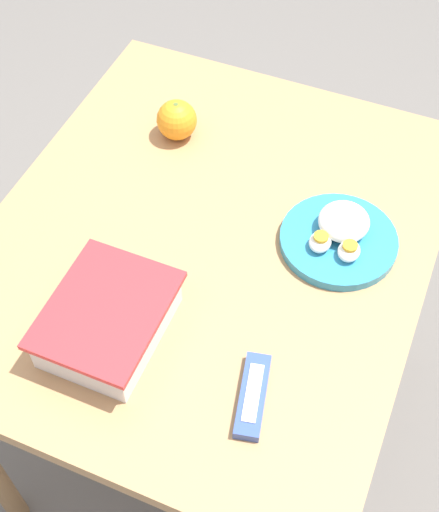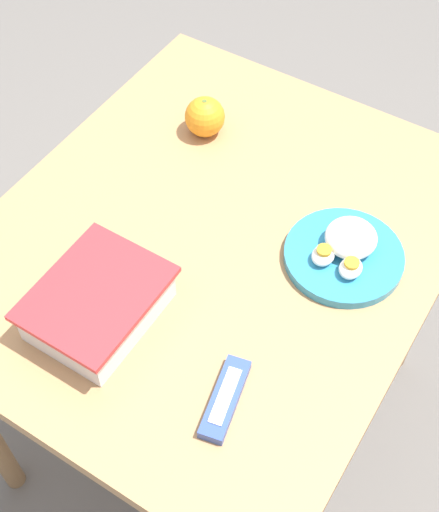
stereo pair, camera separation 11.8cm
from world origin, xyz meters
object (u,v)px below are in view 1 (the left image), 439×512
food_container (108,322)px  rice_plate (340,235)px  candy_bar (253,396)px  orange_fruit (177,120)px

food_container → rice_plate: food_container is taller
rice_plate → candy_bar: rice_plate is taller
rice_plate → candy_bar: 0.34m
food_container → orange_fruit: bearing=11.4°
orange_fruit → rice_plate: size_ratio=0.38×
rice_plate → candy_bar: (-0.33, 0.03, -0.01)m
orange_fruit → candy_bar: (-0.47, -0.34, -0.03)m
orange_fruit → candy_bar: size_ratio=0.56×
rice_plate → orange_fruit: bearing=69.5°
food_container → rice_plate: size_ratio=1.06×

